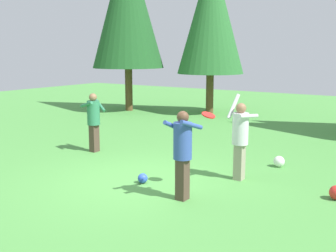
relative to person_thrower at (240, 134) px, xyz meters
The scene contains 9 objects.
ground_plane 2.32m from the person_thrower, 143.79° to the right, with size 40.00×40.00×0.00m, color #4C9342.
person_thrower is the anchor object (origin of this frame).
person_catcher 1.75m from the person_thrower, 102.27° to the right, with size 0.56×0.63×1.66m.
person_bystander 4.34m from the person_thrower, behind, with size 0.64×0.60×1.60m.
frisbee 1.12m from the person_thrower, 104.71° to the right, with size 0.31×0.31×0.11m.
ball_blue 2.25m from the person_thrower, 139.29° to the right, with size 0.21×0.21×0.21m, color blue.
ball_white 1.71m from the person_thrower, 74.69° to the left, with size 0.26×0.26×0.26m, color white.
tree_far_left 11.68m from the person_thrower, 141.01° to the left, with size 3.21×3.21×7.67m.
tree_left 10.20m from the person_thrower, 121.61° to the left, with size 2.86×2.86×6.84m.
Camera 1 is at (5.16, -6.75, 2.71)m, focal length 44.46 mm.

